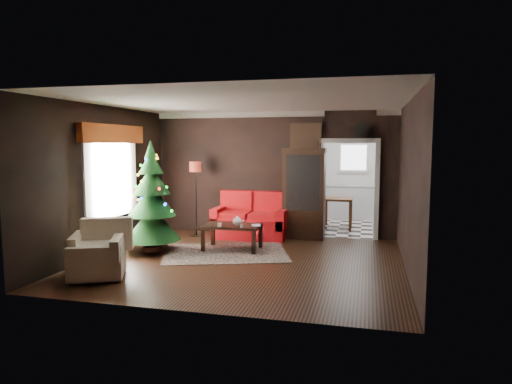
% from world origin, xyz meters
% --- Properties ---
extents(floor, '(5.50, 5.50, 0.00)m').
position_xyz_m(floor, '(0.00, 0.00, 0.00)').
color(floor, black).
rests_on(floor, ground).
extents(ceiling, '(5.50, 5.50, 0.00)m').
position_xyz_m(ceiling, '(0.00, 0.00, 2.80)').
color(ceiling, white).
rests_on(ceiling, ground).
extents(wall_back, '(5.50, 0.00, 5.50)m').
position_xyz_m(wall_back, '(0.00, 2.50, 1.40)').
color(wall_back, black).
rests_on(wall_back, ground).
extents(wall_front, '(5.50, 0.00, 5.50)m').
position_xyz_m(wall_front, '(0.00, -2.50, 1.40)').
color(wall_front, black).
rests_on(wall_front, ground).
extents(wall_left, '(0.00, 5.50, 5.50)m').
position_xyz_m(wall_left, '(-2.75, 0.00, 1.40)').
color(wall_left, black).
rests_on(wall_left, ground).
extents(wall_right, '(0.00, 5.50, 5.50)m').
position_xyz_m(wall_right, '(2.75, 0.00, 1.40)').
color(wall_right, black).
rests_on(wall_right, ground).
extents(doorway, '(1.10, 0.10, 2.10)m').
position_xyz_m(doorway, '(1.70, 2.50, 1.05)').
color(doorway, silver).
rests_on(doorway, ground).
extents(left_window, '(0.05, 1.60, 1.40)m').
position_xyz_m(left_window, '(-2.71, 0.20, 1.45)').
color(left_window, white).
rests_on(left_window, wall_left).
extents(valance, '(0.12, 2.10, 0.35)m').
position_xyz_m(valance, '(-2.63, 0.20, 2.27)').
color(valance, '#913614').
rests_on(valance, wall_left).
extents(kitchen_floor, '(3.00, 3.00, 0.00)m').
position_xyz_m(kitchen_floor, '(1.70, 4.00, 0.00)').
color(kitchen_floor, white).
rests_on(kitchen_floor, ground).
extents(kitchen_window, '(0.70, 0.06, 0.70)m').
position_xyz_m(kitchen_window, '(1.70, 5.45, 1.70)').
color(kitchen_window, white).
rests_on(kitchen_window, ground).
extents(rug, '(2.71, 2.32, 0.01)m').
position_xyz_m(rug, '(-0.50, 0.51, 0.01)').
color(rug, '#2A1D26').
rests_on(rug, ground).
extents(loveseat, '(1.70, 0.90, 1.00)m').
position_xyz_m(loveseat, '(-0.40, 2.05, 0.50)').
color(loveseat, maroon).
rests_on(loveseat, ground).
extents(curio_cabinet, '(0.90, 0.45, 1.90)m').
position_xyz_m(curio_cabinet, '(0.75, 2.27, 0.95)').
color(curio_cabinet, black).
rests_on(curio_cabinet, ground).
extents(floor_lamp, '(0.37, 0.37, 1.70)m').
position_xyz_m(floor_lamp, '(-1.67, 1.97, 0.83)').
color(floor_lamp, black).
rests_on(floor_lamp, ground).
extents(christmas_tree, '(1.15, 1.15, 2.07)m').
position_xyz_m(christmas_tree, '(-1.91, 0.29, 1.05)').
color(christmas_tree, black).
rests_on(christmas_tree, ground).
extents(armchair, '(1.12, 1.12, 0.86)m').
position_xyz_m(armchair, '(-1.97, -1.47, 0.46)').
color(armchair, tan).
rests_on(armchair, ground).
extents(coffee_table, '(1.11, 0.67, 0.49)m').
position_xyz_m(coffee_table, '(-0.46, 0.80, 0.26)').
color(coffee_table, black).
rests_on(coffee_table, rug).
extents(teapot, '(0.23, 0.23, 0.19)m').
position_xyz_m(teapot, '(-0.31, 0.67, 0.60)').
color(teapot, white).
rests_on(teapot, coffee_table).
extents(cup_a, '(0.10, 0.10, 0.07)m').
position_xyz_m(cup_a, '(-0.63, 0.54, 0.54)').
color(cup_a, white).
rests_on(cup_a, coffee_table).
extents(cup_b, '(0.08, 0.08, 0.06)m').
position_xyz_m(cup_b, '(-0.19, 0.54, 0.53)').
color(cup_b, silver).
rests_on(cup_b, coffee_table).
extents(book, '(0.16, 0.07, 0.23)m').
position_xyz_m(book, '(-0.05, 0.75, 0.62)').
color(book, tan).
rests_on(book, coffee_table).
extents(wall_clock, '(0.32, 0.32, 0.06)m').
position_xyz_m(wall_clock, '(1.95, 2.45, 2.38)').
color(wall_clock, white).
rests_on(wall_clock, wall_back).
extents(painting, '(0.62, 0.05, 0.52)m').
position_xyz_m(painting, '(0.75, 2.46, 2.25)').
color(painting, '#C68642').
rests_on(painting, wall_back).
extents(kitchen_counter, '(1.80, 0.60, 0.90)m').
position_xyz_m(kitchen_counter, '(1.70, 5.20, 0.45)').
color(kitchen_counter, silver).
rests_on(kitchen_counter, ground).
extents(kitchen_table, '(0.70, 0.70, 0.75)m').
position_xyz_m(kitchen_table, '(1.40, 3.70, 0.38)').
color(kitchen_table, brown).
rests_on(kitchen_table, ground).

